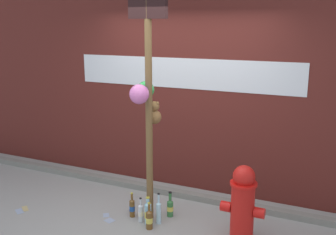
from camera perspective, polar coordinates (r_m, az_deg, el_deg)
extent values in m
plane|color=gray|center=(4.67, -4.27, -16.37)|extent=(14.00, 14.00, 0.00)
cube|color=#561E19|center=(5.48, 3.12, 6.03)|extent=(10.00, 0.20, 3.22)
cube|color=silver|center=(5.39, 2.17, 6.44)|extent=(3.27, 0.01, 0.41)
cube|color=slate|center=(5.51, 1.18, -10.94)|extent=(8.00, 0.12, 0.08)
cylinder|color=brown|center=(4.50, -2.79, 0.74)|extent=(0.08, 0.08, 2.65)
cube|color=black|center=(4.40, -2.98, 16.53)|extent=(0.44, 0.10, 0.36)
sphere|color=blue|center=(4.37, -4.02, 3.58)|extent=(0.18, 0.18, 0.18)
sphere|color=green|center=(4.63, -3.28, 4.07)|extent=(0.20, 0.20, 0.20)
sphere|color=#D66BB2|center=(4.32, -4.22, 3.40)|extent=(0.22, 0.22, 0.22)
sphere|color=brown|center=(4.63, -2.00, 0.06)|extent=(0.17, 0.17, 0.17)
sphere|color=brown|center=(4.60, -2.01, 1.64)|extent=(0.12, 0.12, 0.12)
sphere|color=brown|center=(4.61, -2.45, 2.12)|extent=(0.05, 0.05, 0.05)
sphere|color=brown|center=(4.58, -1.57, 2.04)|extent=(0.05, 0.05, 0.05)
sphere|color=brown|center=(4.56, -2.30, 1.51)|extent=(0.04, 0.04, 0.04)
cylinder|color=red|center=(4.46, 10.77, -13.42)|extent=(0.25, 0.25, 0.64)
cylinder|color=red|center=(4.31, 10.97, -9.44)|extent=(0.29, 0.29, 0.03)
sphere|color=red|center=(4.28, 11.01, -8.43)|extent=(0.24, 0.24, 0.24)
cylinder|color=red|center=(4.48, 8.44, -12.70)|extent=(0.11, 0.11, 0.11)
cylinder|color=red|center=(4.41, 13.18, -13.39)|extent=(0.11, 0.11, 0.11)
cylinder|color=#B2DBEA|center=(4.78, -1.36, -13.81)|extent=(0.06, 0.06, 0.25)
cone|color=#B2DBEA|center=(4.72, -1.37, -12.34)|extent=(0.06, 0.06, 0.02)
cylinder|color=#B2DBEA|center=(4.70, -1.37, -11.67)|extent=(0.03, 0.03, 0.10)
cylinder|color=black|center=(4.67, -1.38, -11.06)|extent=(0.03, 0.03, 0.01)
cylinder|color=#337038|center=(4.96, 0.31, -13.19)|extent=(0.08, 0.08, 0.19)
cone|color=#337038|center=(4.91, 0.32, -12.06)|extent=(0.08, 0.08, 0.03)
cylinder|color=#337038|center=(4.88, 0.32, -11.42)|extent=(0.04, 0.04, 0.09)
cylinder|color=#D8C64C|center=(4.95, 0.31, -13.12)|extent=(0.08, 0.08, 0.06)
cylinder|color=black|center=(4.86, 0.32, -10.87)|extent=(0.04, 0.04, 0.01)
cylinder|color=brown|center=(4.69, -2.75, -14.77)|extent=(0.08, 0.08, 0.20)
cone|color=brown|center=(4.63, -2.76, -13.48)|extent=(0.08, 0.08, 0.03)
cylinder|color=brown|center=(4.61, -2.77, -12.88)|extent=(0.03, 0.03, 0.08)
cylinder|color=#D8C64C|center=(4.68, -2.75, -14.71)|extent=(0.08, 0.08, 0.07)
cylinder|color=gold|center=(4.59, -2.78, -12.38)|extent=(0.03, 0.03, 0.01)
cylinder|color=silver|center=(4.84, -3.99, -13.82)|extent=(0.06, 0.06, 0.20)
cone|color=silver|center=(4.79, -4.02, -12.61)|extent=(0.06, 0.06, 0.02)
cylinder|color=silver|center=(4.77, -4.03, -12.11)|extent=(0.02, 0.02, 0.07)
cylinder|color=silver|center=(4.84, -3.99, -13.81)|extent=(0.06, 0.06, 0.06)
cylinder|color=black|center=(4.75, -4.03, -11.68)|extent=(0.03, 0.03, 0.01)
cylinder|color=brown|center=(4.96, -5.25, -13.10)|extent=(0.07, 0.07, 0.21)
cone|color=brown|center=(4.91, -5.28, -11.89)|extent=(0.07, 0.07, 0.03)
cylinder|color=brown|center=(4.89, -5.29, -11.38)|extent=(0.03, 0.03, 0.07)
cylinder|color=#1E478C|center=(4.96, -5.25, -13.05)|extent=(0.07, 0.07, 0.07)
cylinder|color=gold|center=(4.87, -5.31, -10.93)|extent=(0.03, 0.03, 0.01)
cylinder|color=#93CCE0|center=(4.79, -2.93, -13.87)|extent=(0.08, 0.08, 0.24)
cone|color=#93CCE0|center=(4.72, -2.95, -12.39)|extent=(0.08, 0.08, 0.03)
cylinder|color=#93CCE0|center=(4.71, -2.96, -11.93)|extent=(0.04, 0.04, 0.05)
cylinder|color=#D8C64C|center=(4.79, -2.93, -13.93)|extent=(0.08, 0.08, 0.08)
cylinder|color=gold|center=(4.69, -2.97, -11.59)|extent=(0.05, 0.05, 0.01)
cube|color=tan|center=(5.49, -20.11, -12.35)|extent=(0.16, 0.15, 0.01)
cube|color=#8C99B2|center=(5.45, -20.83, -12.63)|extent=(0.17, 0.15, 0.01)
cube|color=#8C99B2|center=(4.95, -8.51, -14.61)|extent=(0.14, 0.13, 0.01)
cube|color=#8C99B2|center=(5.07, -9.00, -13.86)|extent=(0.12, 0.13, 0.01)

